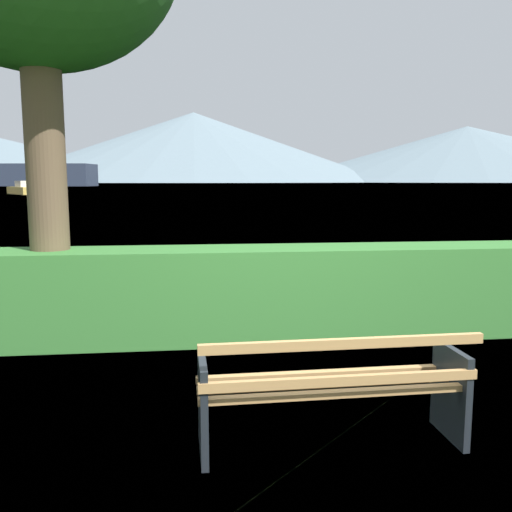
% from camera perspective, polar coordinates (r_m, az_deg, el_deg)
% --- Properties ---
extents(ground_plane, '(1400.00, 1400.00, 0.00)m').
position_cam_1_polar(ground_plane, '(4.15, 7.68, -18.91)').
color(ground_plane, '#4C6B33').
extents(water_surface, '(620.00, 620.00, 0.00)m').
position_cam_1_polar(water_surface, '(310.72, -6.40, 7.56)').
color(water_surface, '#7A99A8').
rests_on(water_surface, ground_plane).
extents(park_bench, '(1.89, 0.62, 0.87)m').
position_cam_1_polar(park_bench, '(3.92, 8.05, -13.68)').
color(park_bench, tan).
rests_on(park_bench, ground_plane).
extents(hedge_row, '(10.43, 0.82, 1.08)m').
position_cam_1_polar(hedge_row, '(6.50, 1.92, -3.85)').
color(hedge_row, '#387A33').
rests_on(hedge_row, ground_plane).
extents(fishing_boat_near, '(6.94, 8.98, 1.80)m').
position_cam_1_polar(fishing_boat_near, '(80.60, -23.01, 6.46)').
color(fishing_boat_near, gold).
rests_on(fishing_boat_near, water_surface).
extents(distant_hills, '(898.43, 435.83, 74.05)m').
position_cam_1_polar(distant_hills, '(597.63, 1.37, 10.82)').
color(distant_hills, slate).
rests_on(distant_hills, ground_plane).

